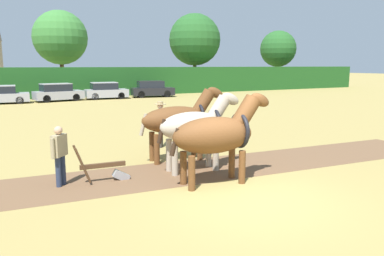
{
  "coord_description": "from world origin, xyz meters",
  "views": [
    {
      "loc": [
        -5.05,
        -6.86,
        3.11
      ],
      "look_at": [
        0.38,
        3.7,
        1.1
      ],
      "focal_mm": 35.0,
      "sensor_mm": 36.0,
      "label": 1
    }
  ],
  "objects_px": {
    "draft_horse_lead_left": "(217,134)",
    "parked_car_center_left": "(106,91)",
    "parked_car_center": "(152,89)",
    "draft_horse_lead_right": "(196,126)",
    "farmer_at_plow": "(60,152)",
    "tree_center": "(278,49)",
    "parked_car_far_left": "(1,95)",
    "parked_car_left": "(58,93)",
    "plow": "(108,170)",
    "farmer_beside_team": "(160,120)",
    "draft_horse_trail_left": "(179,119)",
    "tree_center_left": "(195,40)",
    "tree_left": "(60,38)"
  },
  "relations": [
    {
      "from": "farmer_at_plow",
      "to": "draft_horse_lead_left",
      "type": "bearing_deg",
      "value": 16.33
    },
    {
      "from": "parked_car_center",
      "to": "tree_center_left",
      "type": "bearing_deg",
      "value": 49.31
    },
    {
      "from": "farmer_at_plow",
      "to": "farmer_beside_team",
      "type": "height_order",
      "value": "farmer_beside_team"
    },
    {
      "from": "tree_center",
      "to": "parked_car_center",
      "type": "bearing_deg",
      "value": -159.78
    },
    {
      "from": "parked_car_left",
      "to": "parked_car_center_left",
      "type": "distance_m",
      "value": 4.29
    },
    {
      "from": "tree_center",
      "to": "parked_car_center_left",
      "type": "distance_m",
      "value": 28.66
    },
    {
      "from": "plow",
      "to": "farmer_beside_team",
      "type": "relative_size",
      "value": 0.85
    },
    {
      "from": "tree_center",
      "to": "parked_car_center",
      "type": "relative_size",
      "value": 1.84
    },
    {
      "from": "draft_horse_trail_left",
      "to": "farmer_at_plow",
      "type": "distance_m",
      "value": 4.04
    },
    {
      "from": "parked_car_far_left",
      "to": "parked_car_center",
      "type": "height_order",
      "value": "parked_car_center"
    },
    {
      "from": "tree_left",
      "to": "parked_car_far_left",
      "type": "bearing_deg",
      "value": -121.26
    },
    {
      "from": "draft_horse_lead_left",
      "to": "parked_car_center_left",
      "type": "relative_size",
      "value": 0.75
    },
    {
      "from": "plow",
      "to": "draft_horse_lead_right",
      "type": "bearing_deg",
      "value": 0.0
    },
    {
      "from": "tree_center",
      "to": "plow",
      "type": "height_order",
      "value": "tree_center"
    },
    {
      "from": "draft_horse_trail_left",
      "to": "parked_car_left",
      "type": "xyz_separation_m",
      "value": [
        -0.66,
        23.27,
        -0.63
      ]
    },
    {
      "from": "farmer_beside_team",
      "to": "parked_car_center",
      "type": "relative_size",
      "value": 0.41
    },
    {
      "from": "draft_horse_lead_right",
      "to": "parked_car_far_left",
      "type": "xyz_separation_m",
      "value": [
        -4.93,
        24.38,
        -0.63
      ]
    },
    {
      "from": "plow",
      "to": "draft_horse_lead_left",
      "type": "bearing_deg",
      "value": -27.14
    },
    {
      "from": "draft_horse_lead_left",
      "to": "farmer_beside_team",
      "type": "bearing_deg",
      "value": 89.23
    },
    {
      "from": "draft_horse_lead_left",
      "to": "parked_car_center_left",
      "type": "height_order",
      "value": "draft_horse_lead_left"
    },
    {
      "from": "draft_horse_lead_right",
      "to": "parked_car_far_left",
      "type": "distance_m",
      "value": 24.88
    },
    {
      "from": "tree_center_left",
      "to": "draft_horse_lead_left",
      "type": "height_order",
      "value": "tree_center_left"
    },
    {
      "from": "draft_horse_lead_right",
      "to": "farmer_beside_team",
      "type": "bearing_deg",
      "value": 88.84
    },
    {
      "from": "draft_horse_lead_left",
      "to": "parked_car_center",
      "type": "xyz_separation_m",
      "value": [
        8.37,
        26.28,
        -0.57
      ]
    },
    {
      "from": "draft_horse_trail_left",
      "to": "tree_center",
      "type": "bearing_deg",
      "value": 49.86
    },
    {
      "from": "tree_left",
      "to": "tree_center_left",
      "type": "height_order",
      "value": "tree_center_left"
    },
    {
      "from": "draft_horse_lead_right",
      "to": "farmer_at_plow",
      "type": "bearing_deg",
      "value": 178.73
    },
    {
      "from": "parked_car_center_left",
      "to": "tree_center_left",
      "type": "bearing_deg",
      "value": 32.27
    },
    {
      "from": "parked_car_left",
      "to": "plow",
      "type": "bearing_deg",
      "value": -104.56
    },
    {
      "from": "farmer_at_plow",
      "to": "parked_car_center",
      "type": "xyz_separation_m",
      "value": [
        12.08,
        24.6,
        -0.14
      ]
    },
    {
      "from": "tree_center_left",
      "to": "draft_horse_lead_left",
      "type": "bearing_deg",
      "value": -116.72
    },
    {
      "from": "parked_car_center_left",
      "to": "draft_horse_lead_right",
      "type": "bearing_deg",
      "value": -95.08
    },
    {
      "from": "tree_left",
      "to": "draft_horse_lead_left",
      "type": "xyz_separation_m",
      "value": [
        -1.45,
        -36.1,
        -4.74
      ]
    },
    {
      "from": "draft_horse_lead_left",
      "to": "parked_car_far_left",
      "type": "bearing_deg",
      "value": 104.42
    },
    {
      "from": "tree_center_left",
      "to": "tree_center",
      "type": "xyz_separation_m",
      "value": [
        13.98,
        1.04,
        -0.8
      ]
    },
    {
      "from": "draft_horse_lead_left",
      "to": "parked_car_left",
      "type": "xyz_separation_m",
      "value": [
        -0.48,
        25.96,
        -0.59
      ]
    },
    {
      "from": "parked_car_far_left",
      "to": "parked_car_left",
      "type": "height_order",
      "value": "parked_car_left"
    },
    {
      "from": "tree_center_left",
      "to": "draft_horse_trail_left",
      "type": "relative_size",
      "value": 3.11
    },
    {
      "from": "tree_center",
      "to": "draft_horse_trail_left",
      "type": "relative_size",
      "value": 2.64
    },
    {
      "from": "tree_center",
      "to": "plow",
      "type": "bearing_deg",
      "value": -135.29
    },
    {
      "from": "plow",
      "to": "parked_car_far_left",
      "type": "bearing_deg",
      "value": 99.22
    },
    {
      "from": "plow",
      "to": "farmer_beside_team",
      "type": "bearing_deg",
      "value": 52.15
    },
    {
      "from": "parked_car_center_left",
      "to": "parked_car_center",
      "type": "height_order",
      "value": "parked_car_center"
    },
    {
      "from": "tree_center_left",
      "to": "plow",
      "type": "height_order",
      "value": "tree_center_left"
    },
    {
      "from": "farmer_at_plow",
      "to": "farmer_beside_team",
      "type": "bearing_deg",
      "value": 77.93
    },
    {
      "from": "farmer_at_plow",
      "to": "farmer_beside_team",
      "type": "relative_size",
      "value": 0.9
    },
    {
      "from": "farmer_beside_team",
      "to": "parked_car_center_left",
      "type": "relative_size",
      "value": 0.45
    },
    {
      "from": "draft_horse_trail_left",
      "to": "parked_car_center_left",
      "type": "height_order",
      "value": "draft_horse_trail_left"
    },
    {
      "from": "draft_horse_lead_left",
      "to": "parked_car_left",
      "type": "height_order",
      "value": "draft_horse_lead_left"
    },
    {
      "from": "plow",
      "to": "parked_car_left",
      "type": "height_order",
      "value": "parked_car_left"
    }
  ]
}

